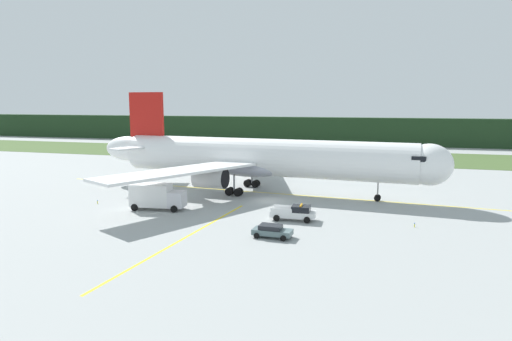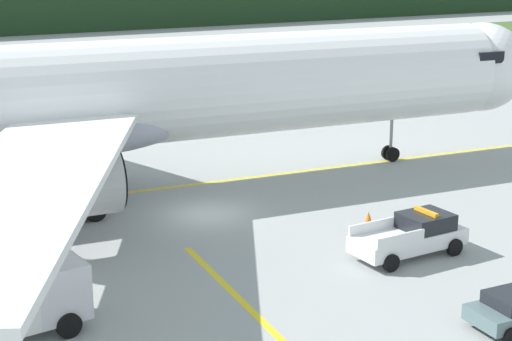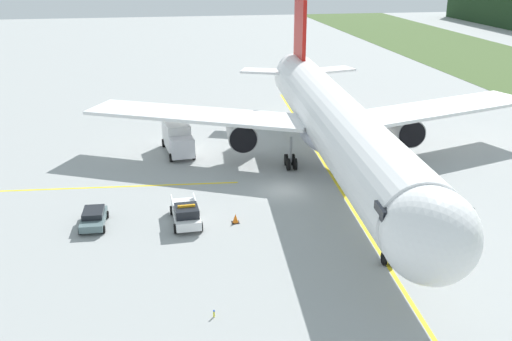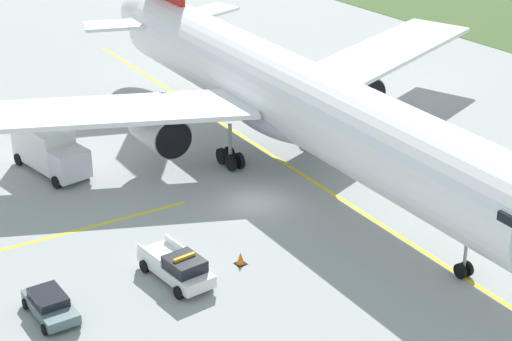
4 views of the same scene
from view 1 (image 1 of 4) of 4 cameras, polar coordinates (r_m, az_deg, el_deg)
The scene contains 12 objects.
ground at distance 63.25m, azimuth 1.69°, elevation -3.87°, with size 320.00×320.00×0.00m, color #989C9C.
grass_verge at distance 117.69m, azimuth 8.71°, elevation 1.87°, with size 320.00×30.21×0.04m, color #415A2C.
distant_tree_line at distance 151.57m, azimuth 10.56°, elevation 4.99°, with size 288.00×5.39×8.79m, color #1D361C.
taxiway_centerline_main at distance 68.95m, azimuth 0.90°, elevation -2.82°, with size 71.87×0.30×0.01m, color yellow.
taxiway_centerline_spur at distance 47.13m, azimuth -8.87°, elevation -8.37°, with size 30.38×0.30×0.01m, color yellow.
airliner at distance 68.30m, azimuth 0.42°, elevation 1.59°, with size 55.55×49.53×15.37m.
ops_pickup_truck at distance 52.99m, azimuth 4.96°, elevation -5.37°, with size 5.31×2.44×1.94m.
catering_truck at distance 59.25m, azimuth -12.55°, elevation -3.18°, with size 7.25×3.40×3.49m.
staff_car at distance 46.37m, azimuth 2.03°, elevation -7.65°, with size 4.08×2.13×1.30m.
apron_cone at distance 56.77m, azimuth 6.27°, elevation -4.99°, with size 0.62×0.62×0.77m.
taxiway_edge_light_east at distance 53.07m, azimuth 19.50°, elevation -6.54°, with size 0.12×0.12×0.48m.
taxiway_edge_light_west at distance 65.09m, azimuth -19.51°, elevation -3.77°, with size 0.12×0.12×0.51m.
Camera 1 is at (15.75, -59.70, 13.72)m, focal length 31.46 mm.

